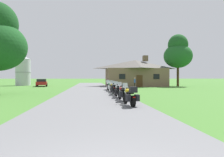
{
  "coord_description": "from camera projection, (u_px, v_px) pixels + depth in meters",
  "views": [
    {
      "loc": [
        -0.14,
        -2.53,
        1.7
      ],
      "look_at": [
        2.38,
        20.31,
        1.57
      ],
      "focal_mm": 31.86,
      "sensor_mm": 36.0,
      "label": 1
    }
  ],
  "objects": [
    {
      "name": "motorcycle_green_sixth_in_row",
      "position": [
        110.0,
        87.0,
        23.76
      ],
      "size": [
        0.9,
        2.08,
        1.3
      ],
      "rotation": [
        0.0,
        0.0,
        0.14
      ],
      "color": "black",
      "rests_on": "asphalt_driveway"
    },
    {
      "name": "motorcycle_black_farthest_in_row",
      "position": [
        108.0,
        86.0,
        26.24
      ],
      "size": [
        0.66,
        2.08,
        1.3
      ],
      "rotation": [
        0.0,
        0.0,
        -0.01
      ],
      "color": "black",
      "rests_on": "asphalt_driveway"
    },
    {
      "name": "ground_plane",
      "position": [
        91.0,
        92.0,
        22.41
      ],
      "size": [
        500.0,
        500.0,
        0.0
      ],
      "primitive_type": "plane",
      "color": "#42752D"
    },
    {
      "name": "stone_lodge",
      "position": [
        135.0,
        73.0,
        38.29
      ],
      "size": [
        11.69,
        6.98,
        5.94
      ],
      "color": "brown",
      "rests_on": "ground"
    },
    {
      "name": "motorcycle_white_third_in_row",
      "position": [
        118.0,
        91.0,
        16.32
      ],
      "size": [
        0.78,
        2.08,
        1.3
      ],
      "rotation": [
        0.0,
        0.0,
        0.06
      ],
      "color": "black",
      "rests_on": "asphalt_driveway"
    },
    {
      "name": "tree_right_of_lodge",
      "position": [
        178.0,
        53.0,
        38.11
      ],
      "size": [
        5.37,
        5.37,
        9.97
      ],
      "color": "#422D19",
      "rests_on": "ground"
    },
    {
      "name": "motorcycle_yellow_fifth_in_row",
      "position": [
        113.0,
        88.0,
        21.38
      ],
      "size": [
        0.85,
        2.08,
        1.3
      ],
      "rotation": [
        0.0,
        0.0,
        0.1
      ],
      "color": "black",
      "rests_on": "asphalt_driveway"
    },
    {
      "name": "asphalt_driveway",
      "position": [
        91.0,
        94.0,
        20.43
      ],
      "size": [
        6.4,
        80.0,
        0.06
      ],
      "primitive_type": "cube",
      "color": "slate",
      "rests_on": "ground"
    },
    {
      "name": "parked_red_suv_far_left",
      "position": [
        42.0,
        82.0,
        37.43
      ],
      "size": [
        2.6,
        4.85,
        1.4
      ],
      "rotation": [
        0.0,
        0.0,
        0.17
      ],
      "color": "maroon",
      "rests_on": "ground"
    },
    {
      "name": "metal_silo_distant",
      "position": [
        23.0,
        71.0,
        41.87
      ],
      "size": [
        3.08,
        3.08,
        6.29
      ],
      "color": "#B2B7BC",
      "rests_on": "ground"
    },
    {
      "name": "motorcycle_black_fourth_in_row",
      "position": [
        115.0,
        89.0,
        18.76
      ],
      "size": [
        0.75,
        2.08,
        1.3
      ],
      "rotation": [
        0.0,
        0.0,
        0.04
      ],
      "color": "black",
      "rests_on": "asphalt_driveway"
    },
    {
      "name": "motorcycle_yellow_nearest_to_camera",
      "position": [
        130.0,
        96.0,
        11.48
      ],
      "size": [
        0.86,
        2.08,
        1.3
      ],
      "rotation": [
        0.0,
        0.0,
        0.11
      ],
      "color": "black",
      "rests_on": "asphalt_driveway"
    },
    {
      "name": "motorcycle_red_second_in_row",
      "position": [
        123.0,
        93.0,
        13.92
      ],
      "size": [
        0.82,
        2.08,
        1.3
      ],
      "rotation": [
        0.0,
        0.0,
        0.09
      ],
      "color": "black",
      "rests_on": "asphalt_driveway"
    },
    {
      "name": "bystander_blue_shirt_near_lodge",
      "position": [
        135.0,
        82.0,
        32.11
      ],
      "size": [
        0.3,
        0.54,
        1.67
      ],
      "rotation": [
        0.0,
        0.0,
        1.33
      ],
      "color": "black",
      "rests_on": "ground"
    }
  ]
}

